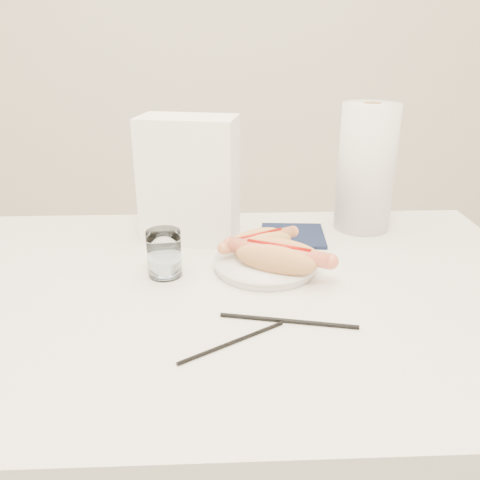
{
  "coord_description": "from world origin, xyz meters",
  "views": [
    {
      "loc": [
        -0.01,
        -0.81,
        1.18
      ],
      "look_at": [
        0.03,
        0.06,
        0.82
      ],
      "focal_mm": 38.13,
      "sensor_mm": 36.0,
      "label": 1
    }
  ],
  "objects_px": {
    "hotdog_left": "(259,243)",
    "paper_towel_roll": "(366,168)",
    "table": "(227,316)",
    "hotdog_right": "(278,257)",
    "water_glass": "(164,253)",
    "plate": "(265,265)",
    "napkin_box": "(189,180)"
  },
  "relations": [
    {
      "from": "hotdog_left",
      "to": "paper_towel_roll",
      "type": "height_order",
      "value": "paper_towel_roll"
    },
    {
      "from": "table",
      "to": "water_glass",
      "type": "relative_size",
      "value": 13.46
    },
    {
      "from": "table",
      "to": "hotdog_right",
      "type": "relative_size",
      "value": 6.35
    },
    {
      "from": "water_glass",
      "to": "napkin_box",
      "type": "bearing_deg",
      "value": 77.23
    },
    {
      "from": "paper_towel_roll",
      "to": "napkin_box",
      "type": "bearing_deg",
      "value": -172.75
    },
    {
      "from": "table",
      "to": "hotdog_left",
      "type": "bearing_deg",
      "value": 60.17
    },
    {
      "from": "plate",
      "to": "table",
      "type": "bearing_deg",
      "value": -135.13
    },
    {
      "from": "plate",
      "to": "napkin_box",
      "type": "xyz_separation_m",
      "value": [
        -0.15,
        0.16,
        0.13
      ]
    },
    {
      "from": "table",
      "to": "water_glass",
      "type": "xyz_separation_m",
      "value": [
        -0.12,
        0.06,
        0.1
      ]
    },
    {
      "from": "table",
      "to": "plate",
      "type": "bearing_deg",
      "value": 44.87
    },
    {
      "from": "water_glass",
      "to": "napkin_box",
      "type": "height_order",
      "value": "napkin_box"
    },
    {
      "from": "paper_towel_roll",
      "to": "table",
      "type": "bearing_deg",
      "value": -137.81
    },
    {
      "from": "table",
      "to": "napkin_box",
      "type": "height_order",
      "value": "napkin_box"
    },
    {
      "from": "hotdog_left",
      "to": "water_glass",
      "type": "xyz_separation_m",
      "value": [
        -0.18,
        -0.06,
        0.01
      ]
    },
    {
      "from": "plate",
      "to": "hotdog_left",
      "type": "bearing_deg",
      "value": 101.45
    },
    {
      "from": "table",
      "to": "water_glass",
      "type": "height_order",
      "value": "water_glass"
    },
    {
      "from": "napkin_box",
      "to": "paper_towel_roll",
      "type": "relative_size",
      "value": 0.94
    },
    {
      "from": "table",
      "to": "napkin_box",
      "type": "distance_m",
      "value": 0.32
    },
    {
      "from": "table",
      "to": "plate",
      "type": "xyz_separation_m",
      "value": [
        0.08,
        0.08,
        0.07
      ]
    },
    {
      "from": "hotdog_left",
      "to": "water_glass",
      "type": "height_order",
      "value": "water_glass"
    },
    {
      "from": "hotdog_right",
      "to": "paper_towel_roll",
      "type": "relative_size",
      "value": 0.66
    },
    {
      "from": "hotdog_left",
      "to": "hotdog_right",
      "type": "height_order",
      "value": "hotdog_right"
    },
    {
      "from": "hotdog_left",
      "to": "paper_towel_roll",
      "type": "bearing_deg",
      "value": 5.34
    },
    {
      "from": "table",
      "to": "hotdog_right",
      "type": "height_order",
      "value": "hotdog_right"
    },
    {
      "from": "water_glass",
      "to": "napkin_box",
      "type": "xyz_separation_m",
      "value": [
        0.04,
        0.18,
        0.09
      ]
    },
    {
      "from": "hotdog_left",
      "to": "hotdog_right",
      "type": "relative_size",
      "value": 0.83
    },
    {
      "from": "hotdog_right",
      "to": "hotdog_left",
      "type": "bearing_deg",
      "value": 137.26
    },
    {
      "from": "water_glass",
      "to": "paper_towel_roll",
      "type": "xyz_separation_m",
      "value": [
        0.44,
        0.23,
        0.1
      ]
    },
    {
      "from": "plate",
      "to": "napkin_box",
      "type": "height_order",
      "value": "napkin_box"
    },
    {
      "from": "plate",
      "to": "napkin_box",
      "type": "distance_m",
      "value": 0.26
    },
    {
      "from": "hotdog_left",
      "to": "water_glass",
      "type": "bearing_deg",
      "value": 169.4
    },
    {
      "from": "water_glass",
      "to": "plate",
      "type": "bearing_deg",
      "value": 5.47
    }
  ]
}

